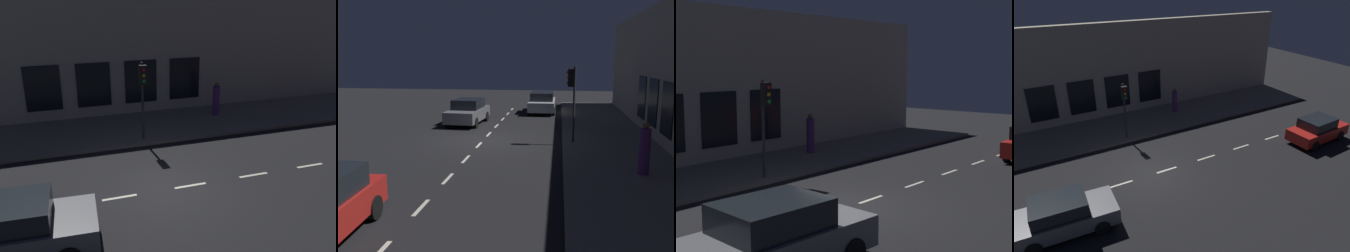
% 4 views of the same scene
% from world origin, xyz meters
% --- Properties ---
extents(ground_plane, '(60.00, 60.00, 0.00)m').
position_xyz_m(ground_plane, '(0.00, 0.00, 0.00)').
color(ground_plane, black).
extents(sidewalk, '(4.50, 32.00, 0.15)m').
position_xyz_m(sidewalk, '(6.25, 0.00, 0.07)').
color(sidewalk, slate).
rests_on(sidewalk, ground).
extents(building_facade, '(0.65, 32.00, 6.83)m').
position_xyz_m(building_facade, '(8.80, 0.00, 3.41)').
color(building_facade, '#B2A893').
rests_on(building_facade, ground).
extents(lane_centre_line, '(0.12, 27.20, 0.01)m').
position_xyz_m(lane_centre_line, '(0.00, -1.00, 0.00)').
color(lane_centre_line, beige).
rests_on(lane_centre_line, ground).
extents(traffic_light, '(0.45, 0.32, 3.61)m').
position_xyz_m(traffic_light, '(4.36, -0.40, 2.79)').
color(traffic_light, '#2D2D30').
rests_on(traffic_light, sidewalk).
extents(parked_car_0, '(2.15, 4.28, 1.58)m').
position_xyz_m(parked_car_0, '(-1.92, 4.70, 0.79)').
color(parked_car_0, slate).
rests_on(parked_car_0, ground).
extents(pedestrian_0, '(0.52, 0.52, 1.85)m').
position_xyz_m(pedestrian_0, '(6.77, -5.17, 1.00)').
color(pedestrian_0, '#5B2D70').
rests_on(pedestrian_0, sidewalk).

